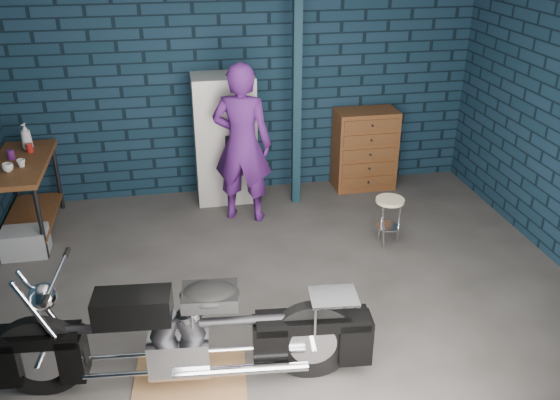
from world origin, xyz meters
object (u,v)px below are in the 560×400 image
(storage_bin, at_px, (25,242))
(tool_chest, at_px, (365,150))
(workbench, at_px, (27,198))
(shop_stool, at_px, (388,222))
(person, at_px, (242,144))
(motorcycle, at_px, (186,327))
(locker, at_px, (225,139))

(storage_bin, bearing_deg, tool_chest, 14.02)
(workbench, height_order, shop_stool, workbench)
(storage_bin, bearing_deg, workbench, 92.29)
(person, relative_size, shop_stool, 3.36)
(motorcycle, height_order, storage_bin, motorcycle)
(motorcycle, xyz_separation_m, shop_stool, (2.32, 1.81, -0.26))
(person, xyz_separation_m, tool_chest, (1.73, 0.61, -0.42))
(motorcycle, height_order, shop_stool, motorcycle)
(workbench, bearing_deg, tool_chest, 7.44)
(tool_chest, distance_m, shop_stool, 1.62)
(motorcycle, relative_size, locker, 1.51)
(person, xyz_separation_m, locker, (-0.15, 0.61, -0.14))
(locker, relative_size, shop_stool, 2.85)
(workbench, xyz_separation_m, tool_chest, (4.24, 0.55, 0.09))
(storage_bin, distance_m, shop_stool, 4.03)
(locker, relative_size, tool_chest, 1.52)
(storage_bin, bearing_deg, shop_stool, -7.58)
(locker, height_order, tool_chest, locker)
(workbench, bearing_deg, locker, 13.20)
(motorcycle, height_order, tool_chest, motorcycle)
(workbench, height_order, locker, locker)
(workbench, bearing_deg, shop_stool, -14.41)
(tool_chest, bearing_deg, shop_stool, -98.12)
(tool_chest, bearing_deg, storage_bin, -165.98)
(person, xyz_separation_m, shop_stool, (1.51, -0.98, -0.68))
(locker, distance_m, shop_stool, 2.35)
(locker, xyz_separation_m, tool_chest, (1.88, 0.00, -0.28))
(person, distance_m, tool_chest, 1.88)
(motorcycle, relative_size, storage_bin, 5.16)
(workbench, distance_m, tool_chest, 4.28)
(person, relative_size, locker, 1.18)
(workbench, xyz_separation_m, shop_stool, (4.01, -1.03, -0.17))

